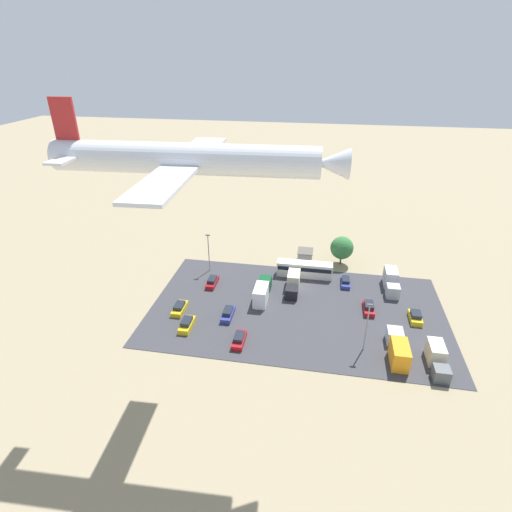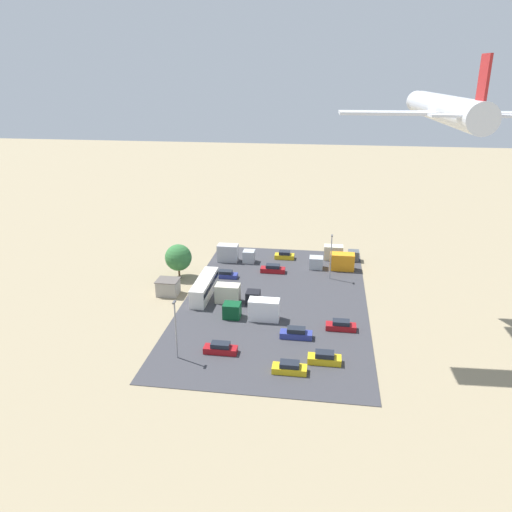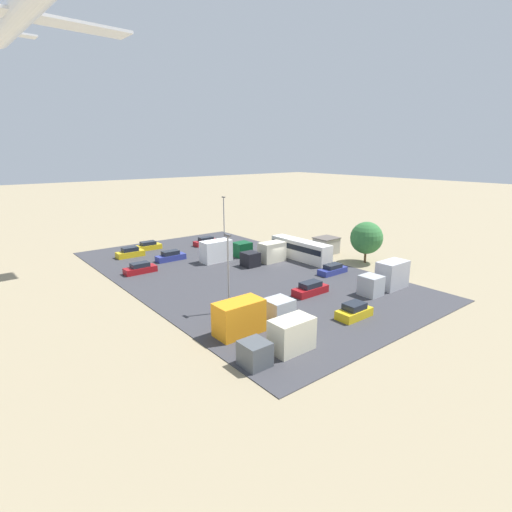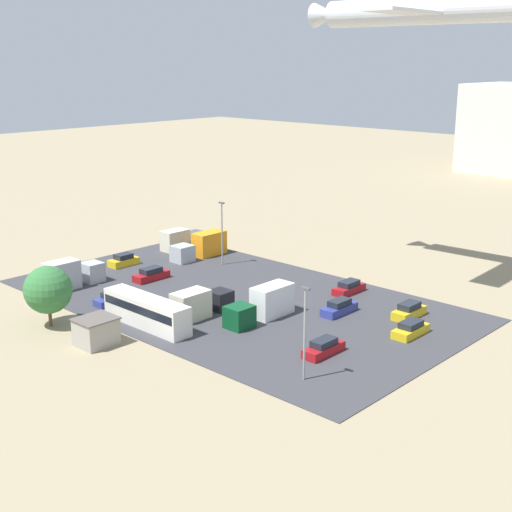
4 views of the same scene
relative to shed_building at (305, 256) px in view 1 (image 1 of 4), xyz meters
name	(u,v)px [view 1 (image 1 of 4)]	position (x,y,z in m)	size (l,w,h in m)	color
ground_plane	(300,286)	(0.28, 10.68, -1.41)	(400.00, 400.00, 0.00)	gray
parking_lot_surface	(297,309)	(0.28, 19.07, -1.37)	(53.71, 31.07, 0.08)	#38383D
shed_building	(305,256)	(0.00, 0.00, 0.00)	(3.42, 3.85, 2.79)	#9E998E
bus	(305,269)	(-0.30, 6.54, 0.38)	(11.58, 2.53, 3.17)	silver
parked_car_0	(415,317)	(-20.75, 18.76, -0.64)	(1.96, 4.08, 1.64)	gold
parked_car_1	(239,339)	(8.79, 30.09, -0.69)	(1.78, 4.60, 1.53)	maroon
parked_car_2	(369,308)	(-12.82, 17.19, -0.66)	(1.83, 4.80, 1.59)	maroon
parked_car_3	(180,308)	(21.45, 23.26, -0.70)	(1.86, 4.56, 1.49)	gold
parked_car_4	(212,282)	(17.99, 13.30, -0.68)	(1.73, 4.69, 1.55)	maroon
parked_car_5	(228,314)	(12.25, 23.49, -0.66)	(1.74, 4.77, 1.60)	navy
parked_car_6	(346,282)	(-8.85, 8.49, -0.74)	(1.75, 4.65, 1.41)	navy
parked_car_7	(187,324)	(18.52, 27.75, -0.64)	(1.81, 4.52, 1.65)	gold
parked_truck_0	(398,349)	(-16.26, 29.16, 0.20)	(2.51, 8.84, 3.32)	#ADB2B7
parked_truck_1	(391,281)	(-17.67, 8.48, 0.29)	(2.44, 7.69, 3.53)	#ADB2B7
parked_truck_2	(437,358)	(-21.84, 30.09, 0.04)	(2.30, 7.22, 2.99)	#4C5156
parked_truck_3	(293,283)	(1.60, 12.30, 0.10)	(2.39, 7.59, 3.12)	black
parked_truck_4	(262,291)	(7.16, 16.57, 0.23)	(2.41, 8.95, 3.41)	#0C4723
tree_near_shed	(342,248)	(-7.92, -0.34, 2.61)	(5.07, 5.07, 6.56)	brown
light_pole_lot_centre	(367,325)	(-11.20, 28.29, 3.46)	(0.90, 0.28, 8.71)	gray
light_pole_lot_edge	(209,251)	(20.13, 7.70, 3.37)	(0.90, 0.28, 8.52)	gray
airplane	(195,159)	(10.61, 40.69, 31.39)	(31.32, 25.71, 7.56)	silver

